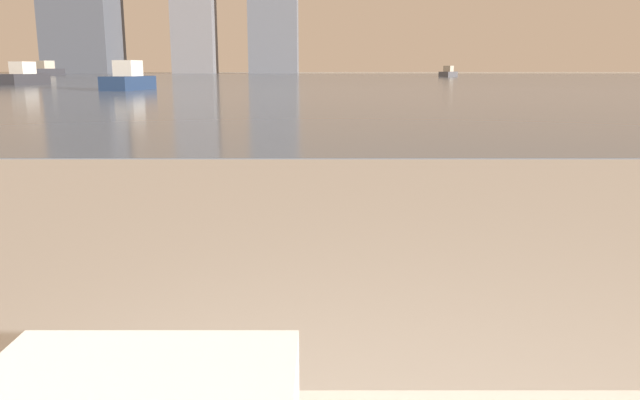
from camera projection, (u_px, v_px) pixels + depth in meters
name	position (u px, v px, depth m)	size (l,w,h in m)	color
harbor_water	(322.00, 78.00, 60.64)	(180.00, 110.00, 0.01)	slate
harbor_boat_0	(26.00, 77.00, 37.15)	(1.80, 3.73, 1.34)	#2D2D33
harbor_boat_1	(450.00, 73.00, 70.09)	(2.62, 3.37, 1.22)	#4C4C51
harbor_boat_2	(131.00, 80.00, 28.14)	(1.63, 3.62, 1.31)	navy
harbor_boat_3	(48.00, 70.00, 81.34)	(3.27, 5.38, 1.91)	#2D2D33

